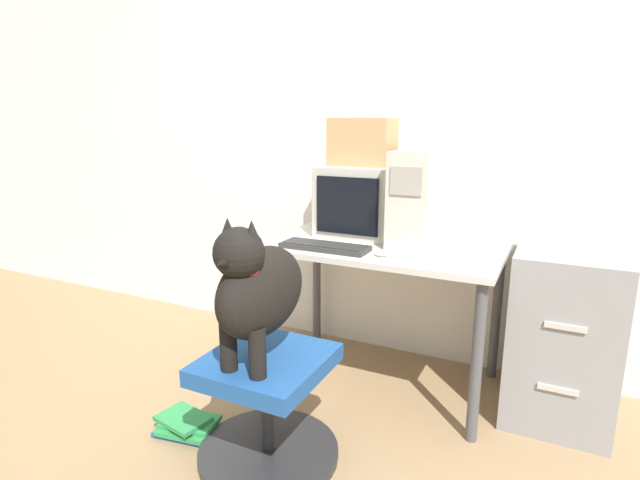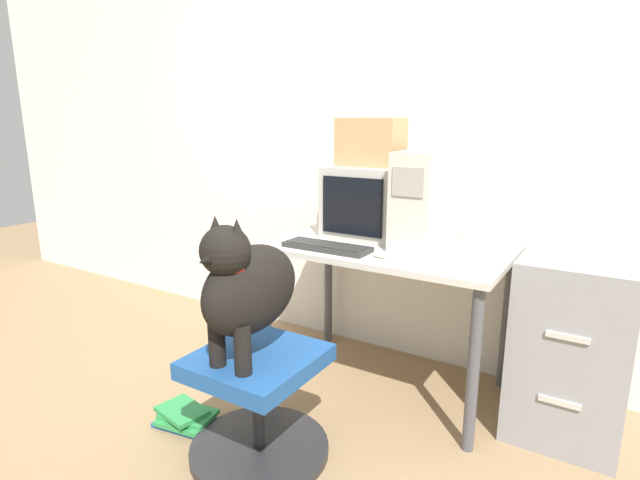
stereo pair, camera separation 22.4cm
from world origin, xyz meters
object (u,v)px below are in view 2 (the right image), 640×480
Objects in this scene: cardboard_box at (371,142)px; dog at (246,285)px; crt_monitor at (369,201)px; office_chair at (258,403)px; keyboard at (327,247)px; filing_cabinet at (571,345)px; book_stack_floor at (185,417)px; pc_tower at (424,199)px.

dog is at bearing -91.04° from cardboard_box.
crt_monitor is 1.20m from office_chair.
keyboard is 0.62m from dog.
crt_monitor reaches higher than dog.
filing_cabinet reaches higher than book_stack_floor.
office_chair is 0.46m from book_stack_floor.
keyboard is at bearing 91.50° from dog.
office_chair is at bearing -91.09° from crt_monitor.
pc_tower is 0.43m from cardboard_box.
filing_cabinet is at bearing 39.93° from office_chair.
book_stack_floor is (-0.44, -0.99, -1.23)m from cardboard_box.
filing_cabinet is at bearing -3.80° from cardboard_box.
cardboard_box is (0.02, 1.01, 0.50)m from dog.
crt_monitor is 0.94× the size of keyboard.
filing_cabinet is at bearing -0.80° from pc_tower.
filing_cabinet is 2.47× the size of cardboard_box.
keyboard is at bearing -95.09° from cardboard_box.
pc_tower reaches higher than office_chair.
dog reaches higher than filing_cabinet.
pc_tower reaches higher than crt_monitor.
keyboard is 1.03m from book_stack_floor.
cardboard_box reaches higher than filing_cabinet.
dog is at bearing -2.96° from book_stack_floor.
pc_tower is 1.23m from office_chair.
crt_monitor is at bearing 88.91° from office_chair.
pc_tower is (0.33, -0.06, 0.05)m from crt_monitor.
office_chair is 1.41m from cardboard_box.
pc_tower is 0.58× the size of filing_cabinet.
pc_tower is at bearing 69.92° from dog.
dog is 0.72× the size of filing_cabinet.
keyboard is at bearing -163.64° from filing_cabinet.
book_stack_floor is at bearing -129.57° from pc_tower.
dog is 1.46m from filing_cabinet.
office_chair is at bearing -140.07° from filing_cabinet.
pc_tower is at bearing 50.43° from book_stack_floor.
keyboard is at bearing 91.62° from office_chair.
cardboard_box reaches higher than crt_monitor.
book_stack_floor is (-0.77, -0.93, -0.96)m from pc_tower.
crt_monitor is at bearing 84.86° from keyboard.
keyboard is 0.75× the size of dog.
pc_tower is at bearing 42.06° from keyboard.
crt_monitor is 1.02m from dog.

